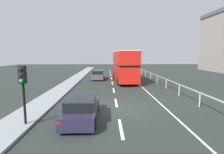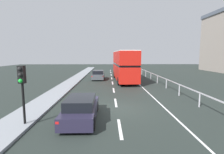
{
  "view_description": "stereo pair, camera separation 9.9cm",
  "coord_description": "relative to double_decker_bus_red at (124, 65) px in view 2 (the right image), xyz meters",
  "views": [
    {
      "loc": [
        -0.69,
        -11.5,
        3.69
      ],
      "look_at": [
        -0.19,
        5.91,
        1.47
      ],
      "focal_mm": 27.43,
      "sensor_mm": 36.0,
      "label": 1
    },
    {
      "loc": [
        -0.6,
        -11.51,
        3.69
      ],
      "look_at": [
        -0.19,
        5.91,
        1.47
      ],
      "focal_mm": 27.43,
      "sensor_mm": 36.0,
      "label": 2
    }
  ],
  "objects": [
    {
      "name": "ground_plane",
      "position": [
        -1.76,
        -13.04,
        -2.36
      ],
      "size": [
        73.46,
        120.0,
        0.1
      ],
      "primitive_type": "cube",
      "color": "#242C29"
    },
    {
      "name": "bridge_side_railing",
      "position": [
        4.19,
        -4.04,
        -1.44
      ],
      "size": [
        0.1,
        42.0,
        1.07
      ],
      "color": "#B8B6BD",
      "rests_on": "ground"
    },
    {
      "name": "lane_paint_markings",
      "position": [
        0.24,
        -4.15,
        -2.3
      ],
      "size": [
        3.53,
        46.0,
        0.01
      ],
      "color": "silver",
      "rests_on": "ground"
    },
    {
      "name": "sedan_car_ahead",
      "position": [
        -3.85,
        1.58,
        -1.62
      ],
      "size": [
        1.81,
        4.16,
        1.41
      ],
      "rotation": [
        0.0,
        0.0,
        -0.01
      ],
      "color": "#434C51",
      "rests_on": "ground"
    },
    {
      "name": "traffic_signal_pole",
      "position": [
        -6.72,
        -15.89,
        0.11
      ],
      "size": [
        0.3,
        0.42,
        3.04
      ],
      "color": "black",
      "rests_on": "near_sidewalk_kerb"
    },
    {
      "name": "hatchback_car_near",
      "position": [
        -3.9,
        -15.02,
        -1.65
      ],
      "size": [
        1.79,
        4.37,
        1.36
      ],
      "rotation": [
        0.0,
        0.0,
        0.0
      ],
      "color": "#242036",
      "rests_on": "ground"
    },
    {
      "name": "near_sidewalk_kerb",
      "position": [
        -7.37,
        -13.04,
        -2.24
      ],
      "size": [
        2.04,
        80.0,
        0.14
      ],
      "primitive_type": "cube",
      "color": "gray",
      "rests_on": "ground"
    },
    {
      "name": "double_decker_bus_red",
      "position": [
        0.0,
        0.0,
        0.0
      ],
      "size": [
        2.86,
        10.43,
        4.31
      ],
      "rotation": [
        0.0,
        0.0,
        0.03
      ],
      "color": "red",
      "rests_on": "ground"
    }
  ]
}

